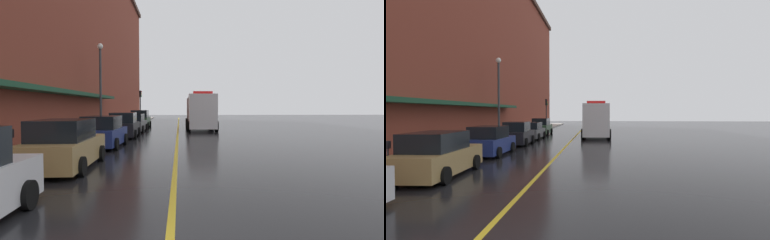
# 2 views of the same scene
# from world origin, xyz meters

# --- Properties ---
(ground_plane) EXTENTS (112.00, 112.00, 0.00)m
(ground_plane) POSITION_xyz_m (0.00, 25.00, 0.00)
(ground_plane) COLOR black
(sidewalk_left) EXTENTS (2.40, 70.00, 0.15)m
(sidewalk_left) POSITION_xyz_m (-6.20, 25.00, 0.07)
(sidewalk_left) COLOR #ADA8A0
(sidewalk_left) RESTS_ON ground
(lane_center_stripe) EXTENTS (0.16, 70.00, 0.01)m
(lane_center_stripe) POSITION_xyz_m (0.00, 25.00, 0.00)
(lane_center_stripe) COLOR gold
(lane_center_stripe) RESTS_ON ground
(brick_building_left) EXTENTS (11.23, 64.00, 19.35)m
(brick_building_left) POSITION_xyz_m (-12.43, 24.00, 9.68)
(brick_building_left) COLOR brown
(brick_building_left) RESTS_ON ground
(parked_car_1) EXTENTS (2.24, 4.75, 1.76)m
(parked_car_1) POSITION_xyz_m (-3.95, 7.10, 0.82)
(parked_car_1) COLOR #A5844C
(parked_car_1) RESTS_ON ground
(parked_car_2) EXTENTS (2.18, 4.14, 1.72)m
(parked_car_2) POSITION_xyz_m (-4.01, 13.04, 0.80)
(parked_car_2) COLOR navy
(parked_car_2) RESTS_ON ground
(parked_car_3) EXTENTS (2.16, 4.23, 1.80)m
(parked_car_3) POSITION_xyz_m (-3.86, 18.64, 0.84)
(parked_car_3) COLOR black
(parked_car_3) RESTS_ON ground
(parked_car_4) EXTENTS (2.07, 4.18, 1.59)m
(parked_car_4) POSITION_xyz_m (-3.85, 23.68, 0.75)
(parked_car_4) COLOR #595B60
(parked_car_4) RESTS_ON ground
(parked_car_5) EXTENTS (2.07, 4.60, 1.86)m
(parked_car_5) POSITION_xyz_m (-4.00, 29.32, 0.86)
(parked_car_5) COLOR #2D5133
(parked_car_5) RESTS_ON ground
(box_truck) EXTENTS (2.77, 7.91, 3.56)m
(box_truck) POSITION_xyz_m (2.17, 26.18, 1.69)
(box_truck) COLOR silver
(box_truck) RESTS_ON ground
(parking_meter_0) EXTENTS (0.14, 0.18, 1.33)m
(parking_meter_0) POSITION_xyz_m (-5.35, 24.51, 1.06)
(parking_meter_0) COLOR #4C4C51
(parking_meter_0) RESTS_ON sidewalk_left
(parking_meter_1) EXTENTS (0.14, 0.18, 1.33)m
(parking_meter_1) POSITION_xyz_m (-5.35, 6.17, 1.06)
(parking_meter_1) COLOR #4C4C51
(parking_meter_1) RESTS_ON sidewalk_left
(street_lamp_left) EXTENTS (0.44, 0.44, 6.94)m
(street_lamp_left) POSITION_xyz_m (-5.95, 20.52, 4.40)
(street_lamp_left) COLOR #33383D
(street_lamp_left) RESTS_ON sidewalk_left
(traffic_light_near) EXTENTS (0.38, 0.36, 4.30)m
(traffic_light_near) POSITION_xyz_m (-5.29, 40.05, 3.16)
(traffic_light_near) COLOR #232326
(traffic_light_near) RESTS_ON sidewalk_left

